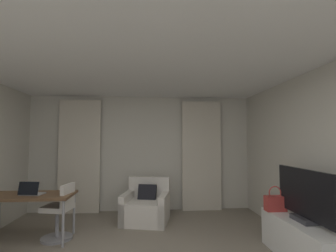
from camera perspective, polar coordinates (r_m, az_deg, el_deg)
wall_window at (r=5.78m, az=-6.06°, el=-6.19°), size 5.12×0.06×2.60m
ceiling at (r=2.94m, az=-7.51°, el=17.49°), size 5.12×6.12×0.06m
curtain_left_panel at (r=5.85m, az=-19.77°, el=-6.46°), size 0.90×0.06×2.50m
curtain_right_panel at (r=5.78m, az=7.75°, el=-6.67°), size 0.90×0.06×2.50m
armchair at (r=5.11m, az=-5.05°, el=-18.16°), size 1.01×0.97×0.83m
desk at (r=4.64m, az=-29.28°, el=-14.36°), size 1.32×0.65×0.73m
desk_chair at (r=4.57m, az=-23.73°, el=-18.21°), size 0.48×0.48×0.88m
laptop at (r=4.56m, az=-29.03°, el=-13.20°), size 0.36×0.29×0.22m
tv_console at (r=3.96m, az=28.92°, el=-22.41°), size 0.50×1.37×0.53m
tv_flatscreen at (r=3.78m, az=28.85°, el=-14.04°), size 0.20×1.11×0.68m
handbag_primary at (r=4.19m, az=23.52°, el=-15.93°), size 0.30×0.14×0.37m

